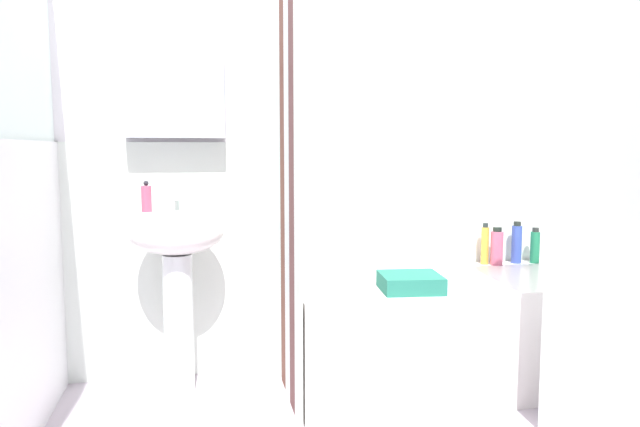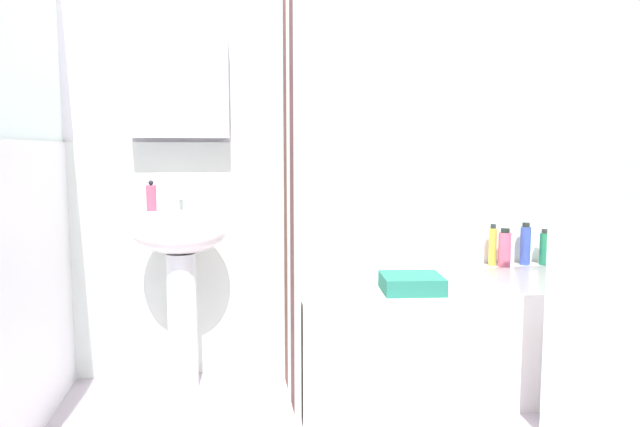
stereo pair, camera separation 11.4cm
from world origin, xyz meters
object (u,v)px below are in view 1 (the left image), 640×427
object	(u,v)px
soap_dispenser	(146,198)
toothbrush_cup	(198,200)
shampoo_bottle	(485,245)
conditioner_bottle	(517,243)
lotion_bottle	(535,246)
bathtub	(443,331)
body_wash_bottle	(497,247)
towel_folded	(410,282)
sink	(177,261)

from	to	relation	value
soap_dispenser	toothbrush_cup	distance (m)	0.24
shampoo_bottle	conditioner_bottle	bearing A→B (deg)	-1.22
toothbrush_cup	shampoo_bottle	distance (m)	1.56
lotion_bottle	bathtub	bearing A→B (deg)	-157.22
conditioner_bottle	shampoo_bottle	distance (m)	0.19
body_wash_bottle	conditioner_bottle	bearing A→B (deg)	11.78
toothbrush_cup	lotion_bottle	size ratio (longest dim) A/B	0.54
body_wash_bottle	shampoo_bottle	distance (m)	0.06
bathtub	lotion_bottle	bearing A→B (deg)	22.78
soap_dispenser	body_wash_bottle	xyz separation A→B (m)	(1.83, 0.04, -0.30)
toothbrush_cup	conditioner_bottle	world-z (taller)	toothbrush_cup
soap_dispenser	bathtub	size ratio (longest dim) A/B	0.10
bathtub	conditioner_bottle	xyz separation A→B (m)	(0.55, 0.29, 0.38)
lotion_bottle	shampoo_bottle	xyz separation A→B (m)	(-0.29, 0.02, 0.01)
conditioner_bottle	body_wash_bottle	size ratio (longest dim) A/B	1.12
bathtub	conditioner_bottle	distance (m)	0.73
conditioner_bottle	towel_folded	xyz separation A→B (m)	(-0.80, -0.50, -0.07)
sink	lotion_bottle	world-z (taller)	sink
lotion_bottle	towel_folded	distance (m)	1.03
soap_dispenser	sink	bearing A→B (deg)	-24.65
conditioner_bottle	soap_dispenser	bearing A→B (deg)	-178.14
towel_folded	soap_dispenser	bearing A→B (deg)	159.41
soap_dispenser	shampoo_bottle	xyz separation A→B (m)	(1.78, 0.07, -0.29)
soap_dispenser	toothbrush_cup	size ratio (longest dim) A/B	1.39
lotion_bottle	conditioner_bottle	bearing A→B (deg)	170.48
soap_dispenser	towel_folded	size ratio (longest dim) A/B	0.56
soap_dispenser	bathtub	bearing A→B (deg)	-9.19
shampoo_bottle	towel_folded	xyz separation A→B (m)	(-0.61, -0.50, -0.07)
sink	bathtub	distance (m)	1.34
soap_dispenser	shampoo_bottle	world-z (taller)	soap_dispenser
toothbrush_cup	bathtub	distance (m)	1.37
bathtub	shampoo_bottle	size ratio (longest dim) A/B	6.63
sink	conditioner_bottle	size ratio (longest dim) A/B	3.75
towel_folded	conditioner_bottle	bearing A→B (deg)	31.97
bathtub	towel_folded	xyz separation A→B (m)	(-0.25, -0.21, 0.30)
sink	conditioner_bottle	xyz separation A→B (m)	(1.83, 0.13, 0.01)
body_wash_bottle	towel_folded	world-z (taller)	body_wash_bottle
toothbrush_cup	lotion_bottle	world-z (taller)	toothbrush_cup
sink	shampoo_bottle	xyz separation A→B (m)	(1.64, 0.13, 0.01)
soap_dispenser	conditioner_bottle	xyz separation A→B (m)	(1.97, 0.06, -0.29)
toothbrush_cup	lotion_bottle	distance (m)	1.85
toothbrush_cup	shampoo_bottle	world-z (taller)	toothbrush_cup
sink	soap_dispenser	xyz separation A→B (m)	(-0.14, 0.06, 0.30)
toothbrush_cup	body_wash_bottle	xyz separation A→B (m)	(1.59, 0.02, -0.29)
lotion_bottle	shampoo_bottle	distance (m)	0.29
conditioner_bottle	sink	bearing A→B (deg)	-176.05
toothbrush_cup	towel_folded	distance (m)	1.08
conditioner_bottle	shampoo_bottle	world-z (taller)	conditioner_bottle
sink	toothbrush_cup	size ratio (longest dim) A/B	8.20
shampoo_bottle	towel_folded	bearing A→B (deg)	-140.61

